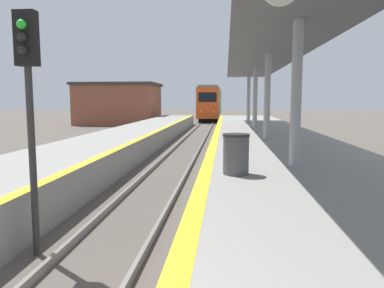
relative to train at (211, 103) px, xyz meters
The scene contains 5 objects.
train is the anchor object (origin of this frame).
signal_near 47.75m from the train, 91.42° to the right, with size 0.36×0.31×4.17m.
station_canopy 37.75m from the train, 84.10° to the right, with size 3.33×33.23×3.86m.
trash_bin 45.36m from the train, 87.02° to the right, with size 0.62×0.62×0.93m.
station_building 15.86m from the train, 128.57° to the right, with size 8.94×6.89×4.60m.
Camera 1 is at (2.11, -1.89, 2.71)m, focal length 35.00 mm.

